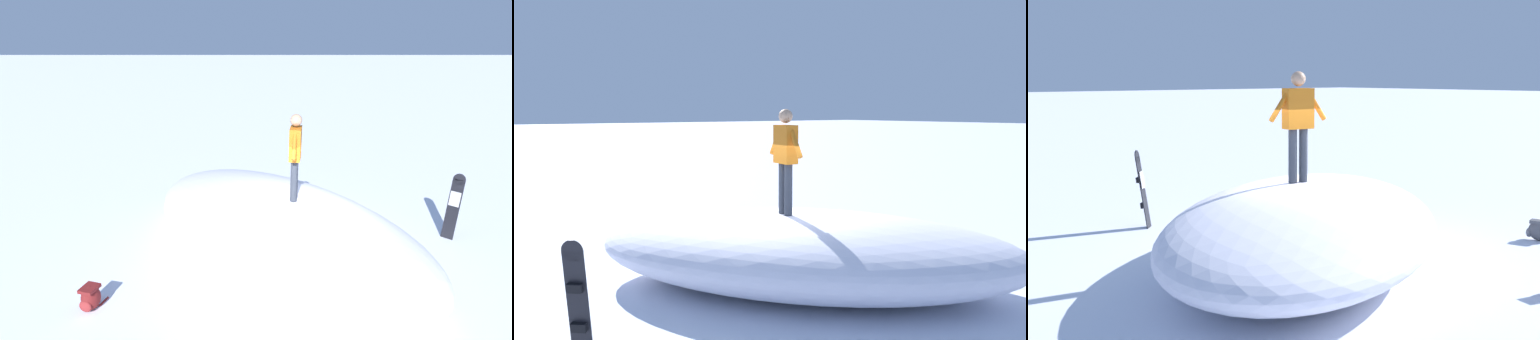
{
  "view_description": "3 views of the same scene",
  "coord_description": "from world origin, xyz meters",
  "views": [
    {
      "loc": [
        -0.85,
        -7.0,
        4.45
      ],
      "look_at": [
        -0.85,
        0.12,
        2.04
      ],
      "focal_mm": 26.88,
      "sensor_mm": 36.0,
      "label": 1
    },
    {
      "loc": [
        5.85,
        7.87,
        3.08
      ],
      "look_at": [
        0.05,
        0.09,
        2.06
      ],
      "focal_mm": 39.9,
      "sensor_mm": 36.0,
      "label": 2
    },
    {
      "loc": [
        -8.04,
        7.31,
        3.02
      ],
      "look_at": [
        0.21,
        0.43,
        1.49
      ],
      "focal_mm": 46.3,
      "sensor_mm": 36.0,
      "label": 3
    }
  ],
  "objects": [
    {
      "name": "ground",
      "position": [
        0.0,
        0.0,
        0.0
      ],
      "size": [
        240.0,
        240.0,
        0.0
      ],
      "primitive_type": "plane",
      "color": "white"
    },
    {
      "name": "snow_mound",
      "position": [
        -0.39,
        0.48,
        0.66
      ],
      "size": [
        7.75,
        8.43,
        1.31
      ],
      "primitive_type": "ellipsoid",
      "rotation": [
        0.0,
        0.0,
        2.21
      ],
      "color": "white",
      "rests_on": "ground"
    },
    {
      "name": "snowboarder_standing",
      "position": [
        -0.07,
        0.36,
        2.35
      ],
      "size": [
        0.3,
        1.07,
        1.78
      ],
      "color": "#333842",
      "rests_on": "snow_mound"
    },
    {
      "name": "snowboard_primary_upright",
      "position": [
        3.75,
        1.17,
        0.81
      ],
      "size": [
        0.36,
        0.36,
        1.57
      ],
      "color": "black",
      "rests_on": "ground"
    },
    {
      "name": "backpack_near",
      "position": [
        -1.92,
        -3.96,
        0.2
      ],
      "size": [
        0.65,
        0.36,
        0.38
      ],
      "color": "#4C4C51",
      "rests_on": "ground"
    },
    {
      "name": "backpack_far",
      "position": [
        -3.72,
        -1.44,
        0.23
      ],
      "size": [
        0.39,
        0.56,
        0.45
      ],
      "color": "maroon",
      "rests_on": "ground"
    }
  ]
}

